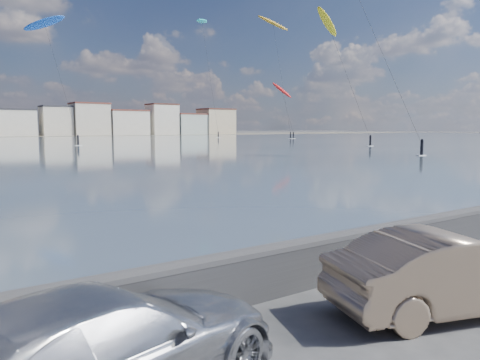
# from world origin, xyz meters

# --- Properties ---
(seawall) EXTENTS (400.00, 0.36, 1.08)m
(seawall) POSITION_xyz_m (0.00, 2.70, 0.58)
(seawall) COLOR #28282B
(seawall) RESTS_ON ground
(car_silver) EXTENTS (5.40, 3.29, 1.46)m
(car_silver) POSITION_xyz_m (-3.12, 0.98, 0.73)
(car_silver) COLOR #B0B2B8
(car_silver) RESTS_ON ground
(car_champagne) EXTENTS (4.77, 2.88, 1.48)m
(car_champagne) POSITION_xyz_m (3.02, 0.25, 0.74)
(car_champagne) COLOR tan
(car_champagne) RESTS_ON ground
(kitesurfer_0) EXTENTS (7.07, 10.32, 25.05)m
(kitesurfer_0) POSITION_xyz_m (58.47, 58.39, 21.90)
(kitesurfer_0) COLOR yellow
(kitesurfer_0) RESTS_ON ground
(kitesurfer_6) EXTENTS (9.45, 15.73, 38.43)m
(kitesurfer_6) POSITION_xyz_m (88.59, 111.86, 35.06)
(kitesurfer_6) COLOR #BF8C19
(kitesurfer_6) RESTS_ON ground
(kitesurfer_7) EXTENTS (7.96, 11.43, 38.46)m
(kitesurfer_7) POSITION_xyz_m (73.84, 129.79, 36.66)
(kitesurfer_7) COLOR #19BFBF
(kitesurfer_7) RESTS_ON ground
(kitesurfer_9) EXTENTS (8.63, 18.95, 26.68)m
(kitesurfer_9) POSITION_xyz_m (18.53, 98.42, 23.99)
(kitesurfer_9) COLOR blue
(kitesurfer_9) RESTS_ON ground
(kitesurfer_14) EXTENTS (4.10, 12.89, 18.02)m
(kitesurfer_14) POSITION_xyz_m (88.79, 107.58, 14.55)
(kitesurfer_14) COLOR red
(kitesurfer_14) RESTS_ON ground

